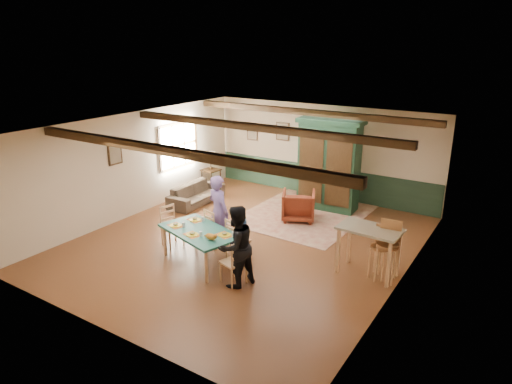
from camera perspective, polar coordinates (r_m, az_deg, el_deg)
The scene contains 35 objects.
floor at distance 10.57m, azimuth -1.28°, elevation -6.30°, with size 8.00×8.00×0.00m, color #552C17.
wall_back at distance 13.47m, azimuth 8.22°, elevation 5.06°, with size 7.00×0.02×2.70m, color beige.
wall_left at distance 12.31m, azimuth -15.02°, elevation 3.34°, with size 0.02×8.00×2.70m, color beige.
wall_right at distance 8.74m, azimuth 18.14°, elevation -3.11°, with size 0.02×8.00×2.70m, color beige.
ceiling at distance 9.76m, azimuth -1.39°, elevation 8.26°, with size 7.00×8.00×0.02m, color white.
wainscot_back at distance 13.68m, azimuth 8.01°, elevation 1.38°, with size 6.95×0.03×0.90m, color #1D3525.
ceiling_beam_front at distance 8.01m, azimuth -10.63°, elevation 5.04°, with size 6.95×0.16×0.16m, color black.
ceiling_beam_mid at distance 10.10m, azimuth -0.11°, elevation 8.10°, with size 6.95×0.16×0.16m, color black.
ceiling_beam_back at distance 12.34m, azimuth 6.52°, elevation 9.87°, with size 6.95×0.16×0.16m, color black.
window_left at distance 13.40m, azimuth -9.69°, elevation 5.80°, with size 0.06×1.60×1.30m, color white, non-canonical shape.
picture_left_wall at distance 11.81m, azimuth -17.21°, elevation 4.52°, with size 0.04×0.42×0.52m, color gray, non-canonical shape.
picture_back_a at distance 13.92m, azimuth 3.35°, elevation 7.55°, with size 0.45×0.04×0.55m, color gray, non-canonical shape.
picture_back_b at distance 14.51m, azimuth -0.48°, elevation 7.42°, with size 0.38×0.04×0.48m, color gray, non-canonical shape.
dining_table at distance 9.58m, azimuth -6.99°, elevation -6.79°, with size 1.74×0.96×0.72m, color #1E6054, non-canonical shape.
dining_chair_far_left at distance 10.19m, azimuth -4.99°, elevation -4.53°, with size 0.41×0.42×0.92m, color tan, non-canonical shape.
dining_chair_far_right at distance 9.62m, azimuth -2.27°, elevation -5.91°, with size 0.41×0.42×0.92m, color tan, non-canonical shape.
dining_chair_end_left at distance 10.41m, azimuth -10.45°, elevation -4.28°, with size 0.41×0.42×0.92m, color tan, non-canonical shape.
dining_chair_end_right at distance 8.72m, azimuth -2.87°, elevation -8.62°, with size 0.41×0.42×0.92m, color tan, non-canonical shape.
person_man at distance 10.09m, azimuth -4.70°, elevation -2.47°, with size 0.61×0.40×1.66m, color #7D5FA3.
person_woman at distance 8.51m, azimuth -2.50°, elevation -6.82°, with size 0.77×0.60×1.59m, color black.
person_child at distance 9.66m, azimuth -1.91°, elevation -5.64°, with size 0.47×0.31×0.97m, color #27509C.
cat at distance 8.94m, azimuth -5.69°, elevation -5.48°, with size 0.35×0.14×0.17m, color orange, non-canonical shape.
place_setting_near_left at distance 9.71m, azimuth -10.02°, elevation -3.90°, with size 0.39×0.29×0.11m, color gold, non-canonical shape.
place_setting_near_center at distance 9.22m, azimuth -7.99°, elevation -5.05°, with size 0.39×0.29×0.11m, color gold, non-canonical shape.
place_setting_far_left at distance 9.94m, azimuth -7.65°, elevation -3.23°, with size 0.39×0.29×0.11m, color gold, non-canonical shape.
place_setting_far_right at distance 9.14m, azimuth -3.95°, elevation -5.12°, with size 0.39×0.29×0.11m, color gold, non-canonical shape.
area_rug at distance 12.25m, azimuth 6.03°, elevation -2.81°, with size 2.88×3.42×0.01m, color #C4B28E.
armoire at distance 12.44m, azimuth 9.11°, elevation 3.37°, with size 1.75×0.70×2.48m, color #143321.
armchair at distance 11.79m, azimuth 5.32°, elevation -1.69°, with size 0.81×0.84×0.76m, color #4F190F.
sofa at distance 13.10m, azimuth -7.47°, elevation -0.19°, with size 1.86×0.73×0.54m, color #3E3226.
end_table at distance 14.37m, azimuth -5.62°, elevation 1.68°, with size 0.49×0.49×0.60m, color black, non-canonical shape.
table_lamp at distance 14.22m, azimuth -5.69°, elevation 3.91°, with size 0.31×0.31×0.55m, color tan, non-canonical shape.
counter_table at distance 9.27m, azimuth 13.83°, elevation -7.21°, with size 1.19×0.69×0.99m, color #B1A78A, non-canonical shape.
bar_stool_left at distance 9.21m, azimuth 15.20°, elevation -7.33°, with size 0.37×0.41×1.04m, color #AA7042, non-canonical shape.
bar_stool_right at distance 9.09m, azimuth 16.06°, elevation -7.23°, with size 0.42×0.46×1.19m, color #AA7042, non-canonical shape.
Camera 1 is at (5.36, -7.97, 4.42)m, focal length 32.00 mm.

